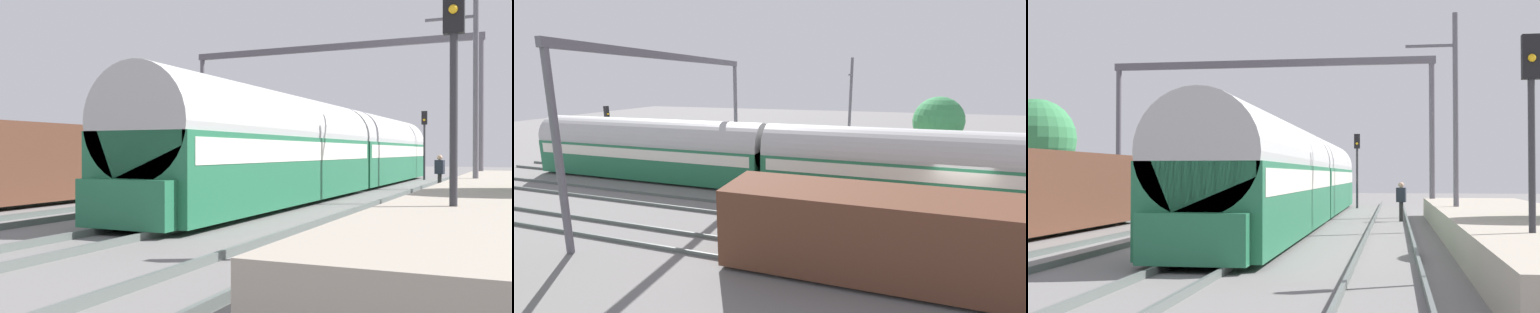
# 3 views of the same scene
# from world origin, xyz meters

# --- Properties ---
(ground) EXTENTS (120.00, 120.00, 0.00)m
(ground) POSITION_xyz_m (0.00, 0.00, 0.00)
(ground) COLOR slate
(track_far_west) EXTENTS (1.52, 60.00, 0.16)m
(track_far_west) POSITION_xyz_m (-6.02, 0.00, 0.08)
(track_far_west) COLOR #58605D
(track_far_west) RESTS_ON ground
(track_west) EXTENTS (1.52, 60.00, 0.16)m
(track_west) POSITION_xyz_m (-2.01, 0.00, 0.08)
(track_west) COLOR #58605D
(track_west) RESTS_ON ground
(track_east) EXTENTS (1.52, 60.00, 0.16)m
(track_east) POSITION_xyz_m (2.01, 0.00, 0.08)
(track_east) COLOR #58605D
(track_east) RESTS_ON ground
(track_far_east) EXTENTS (1.52, 60.00, 0.16)m
(track_far_east) POSITION_xyz_m (6.02, 0.00, 0.08)
(track_far_east) COLOR #58605D
(track_far_east) RESTS_ON ground
(passenger_train) EXTENTS (2.93, 32.85, 3.82)m
(passenger_train) POSITION_xyz_m (2.01, 10.25, 1.97)
(passenger_train) COLOR #236B47
(passenger_train) RESTS_ON ground
(freight_car) EXTENTS (2.80, 13.00, 2.70)m
(freight_car) POSITION_xyz_m (-6.02, 2.36, 1.47)
(freight_car) COLOR #563323
(freight_car) RESTS_ON ground
(person_crossing) EXTENTS (0.45, 0.33, 1.73)m
(person_crossing) POSITION_xyz_m (6.48, 11.25, 1.03)
(person_crossing) COLOR #2B2B2B
(person_crossing) RESTS_ON ground
(railway_signal_near) EXTENTS (0.36, 0.30, 4.87)m
(railway_signal_near) POSITION_xyz_m (8.91, -5.79, 3.13)
(railway_signal_near) COLOR #2D2D33
(railway_signal_near) RESTS_ON ground
(railway_signal_far) EXTENTS (0.36, 0.30, 4.58)m
(railway_signal_far) POSITION_xyz_m (3.92, 23.51, 2.95)
(railway_signal_far) COLOR #2D2D33
(railway_signal_far) RESTS_ON ground
(catenary_gantry) EXTENTS (16.44, 0.28, 7.86)m
(catenary_gantry) POSITION_xyz_m (0.00, 14.78, 5.90)
(catenary_gantry) COLOR #5C5762
(catenary_gantry) RESTS_ON ground
(catenary_pole_east_mid) EXTENTS (1.90, 0.20, 8.00)m
(catenary_pole_east_mid) POSITION_xyz_m (8.37, 6.03, 4.15)
(catenary_pole_east_mid) COLOR #5C5762
(catenary_pole_east_mid) RESTS_ON ground
(tree_west_background) EXTENTS (4.40, 4.40, 6.26)m
(tree_west_background) POSITION_xyz_m (-13.36, 16.13, 4.05)
(tree_west_background) COLOR #4C3826
(tree_west_background) RESTS_ON ground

